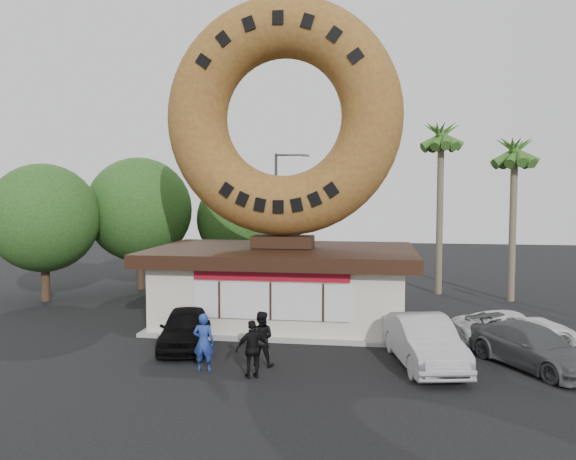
% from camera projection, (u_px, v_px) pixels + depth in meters
% --- Properties ---
extents(ground, '(90.00, 90.00, 0.00)m').
position_uv_depth(ground, '(255.00, 365.00, 18.50)').
color(ground, black).
rests_on(ground, ground).
extents(donut_shop, '(11.20, 7.20, 3.80)m').
position_uv_depth(donut_shop, '(283.00, 283.00, 24.28)').
color(donut_shop, beige).
rests_on(donut_shop, ground).
extents(giant_donut, '(10.09, 2.57, 10.09)m').
position_uv_depth(giant_donut, '(283.00, 117.00, 23.80)').
color(giant_donut, olive).
rests_on(giant_donut, donut_shop).
extents(tree_west, '(6.00, 6.00, 7.65)m').
position_uv_depth(tree_west, '(139.00, 210.00, 32.38)').
color(tree_west, '#473321').
rests_on(tree_west, ground).
extents(tree_mid, '(5.20, 5.20, 6.63)m').
position_uv_depth(tree_mid, '(240.00, 219.00, 33.60)').
color(tree_mid, '#473321').
rests_on(tree_mid, ground).
extents(tree_far, '(5.60, 5.60, 7.14)m').
position_uv_depth(tree_far, '(44.00, 218.00, 28.97)').
color(tree_far, '#473321').
rests_on(tree_far, ground).
extents(palm_near, '(2.60, 2.60, 9.75)m').
position_uv_depth(palm_near, '(441.00, 142.00, 30.64)').
color(palm_near, '#726651').
rests_on(palm_near, ground).
extents(palm_far, '(2.60, 2.60, 8.75)m').
position_uv_depth(palm_far, '(515.00, 157.00, 28.71)').
color(palm_far, '#726651').
rests_on(palm_far, ground).
extents(street_lamp, '(2.11, 0.20, 8.00)m').
position_uv_depth(street_lamp, '(278.00, 211.00, 34.24)').
color(street_lamp, '#59595E').
rests_on(street_lamp, ground).
extents(person_left, '(0.70, 0.48, 1.85)m').
position_uv_depth(person_left, '(204.00, 342.00, 17.81)').
color(person_left, navy).
rests_on(person_left, ground).
extents(person_center, '(0.89, 0.70, 1.81)m').
position_uv_depth(person_center, '(261.00, 339.00, 18.33)').
color(person_center, black).
rests_on(person_center, ground).
extents(person_right, '(1.13, 0.83, 1.79)m').
position_uv_depth(person_right, '(253.00, 349.00, 17.16)').
color(person_right, black).
rests_on(person_right, ground).
extents(car_black, '(2.53, 4.47, 1.43)m').
position_uv_depth(car_black, '(185.00, 328.00, 20.52)').
color(car_black, black).
rests_on(car_black, ground).
extents(car_silver, '(2.63, 5.09, 1.60)m').
position_uv_depth(car_silver, '(424.00, 341.00, 18.40)').
color(car_silver, '#A6A5AA').
rests_on(car_silver, ground).
extents(car_grey, '(4.05, 4.93, 1.34)m').
position_uv_depth(car_grey, '(532.00, 347.00, 18.21)').
color(car_grey, '#4B4E50').
rests_on(car_grey, ground).
extents(car_white, '(4.82, 2.88, 1.25)m').
position_uv_depth(car_white, '(515.00, 329.00, 20.81)').
color(car_white, silver).
rests_on(car_white, ground).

